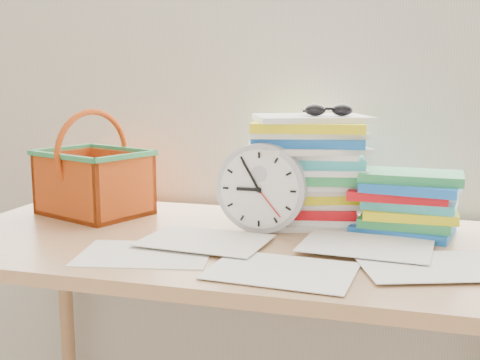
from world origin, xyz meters
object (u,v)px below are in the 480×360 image
(desk, at_px, (230,269))
(basket, at_px, (93,163))
(book_stack, at_px, (403,203))
(paper_stack, at_px, (305,169))
(clock, at_px, (262,188))

(desk, distance_m, basket, 0.51)
(book_stack, distance_m, basket, 0.84)
(desk, bearing_deg, book_stack, 22.93)
(book_stack, bearing_deg, paper_stack, 168.08)
(desk, height_order, book_stack, book_stack)
(paper_stack, bearing_deg, basket, -172.88)
(clock, bearing_deg, basket, 172.82)
(clock, relative_size, basket, 0.77)
(desk, xyz_separation_m, clock, (0.05, 0.08, 0.19))
(book_stack, bearing_deg, basket, -178.69)
(desk, relative_size, clock, 6.32)
(clock, height_order, book_stack, clock)
(desk, distance_m, book_stack, 0.45)
(clock, distance_m, book_stack, 0.35)
(paper_stack, height_order, clock, paper_stack)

